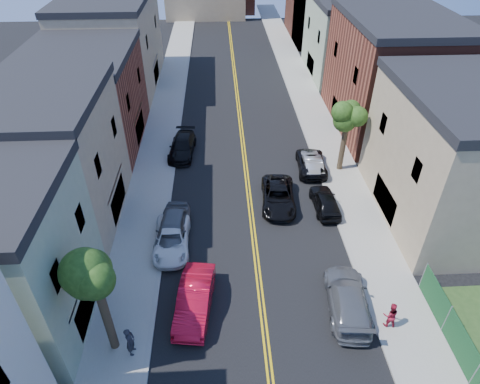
{
  "coord_description": "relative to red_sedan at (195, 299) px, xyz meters",
  "views": [
    {
      "loc": [
        -2.06,
        1.12,
        19.44
      ],
      "look_at": [
        -0.81,
        24.57,
        2.0
      ],
      "focal_mm": 30.99,
      "sensor_mm": 36.0,
      "label": 1
    }
  ],
  "objects": [
    {
      "name": "bldg_right_palegrn",
      "position": [
        17.8,
        35.78,
        3.42
      ],
      "size": [
        9.0,
        12.0,
        8.5
      ],
      "primitive_type": "cube",
      "color": "gray",
      "rests_on": "ground"
    },
    {
      "name": "tree_left_mid",
      "position": [
        -4.08,
        -2.21,
        5.75
      ],
      "size": [
        5.2,
        5.2,
        9.29
      ],
      "color": "#3C2A1E",
      "rests_on": "sidewalk_left"
    },
    {
      "name": "sidewalk_left",
      "position": [
        -4.1,
        23.78,
        -0.76
      ],
      "size": [
        3.2,
        100.0,
        0.15
      ],
      "primitive_type": "cube",
      "color": "gray",
      "rests_on": "ground"
    },
    {
      "name": "black_suv_lane",
      "position": [
        5.9,
        9.36,
        -0.1
      ],
      "size": [
        2.82,
        5.42,
        1.46
      ],
      "primitive_type": "imported",
      "rotation": [
        0.0,
        0.0,
        -0.08
      ],
      "color": "black",
      "rests_on": "ground"
    },
    {
      "name": "curb_left",
      "position": [
        -2.35,
        23.78,
        -0.76
      ],
      "size": [
        0.3,
        100.0,
        0.15
      ],
      "primitive_type": "cube",
      "color": "gray",
      "rests_on": "ground"
    },
    {
      "name": "bldg_right_tan",
      "position": [
        17.8,
        7.78,
        3.67
      ],
      "size": [
        9.0,
        12.0,
        9.0
      ],
      "primitive_type": "cube",
      "color": "#998466",
      "rests_on": "ground"
    },
    {
      "name": "black_car_left",
      "position": [
        -1.7,
        17.12,
        -0.09
      ],
      "size": [
        2.52,
        5.27,
        1.48
      ],
      "primitive_type": "imported",
      "rotation": [
        0.0,
        0.0,
        -0.09
      ],
      "color": "black",
      "rests_on": "ground"
    },
    {
      "name": "grey_car_right",
      "position": [
        8.58,
        -0.39,
        -0.04
      ],
      "size": [
        2.8,
        5.65,
        1.58
      ],
      "primitive_type": "imported",
      "rotation": [
        0.0,
        0.0,
        3.03
      ],
      "color": "#5B5D63",
      "rests_on": "ground"
    },
    {
      "name": "white_pickup",
      "position": [
        -1.7,
        5.16,
        -0.14
      ],
      "size": [
        2.36,
        4.98,
        1.37
      ],
      "primitive_type": "imported",
      "rotation": [
        0.0,
        0.0,
        0.02
      ],
      "color": "white",
      "rests_on": "ground"
    },
    {
      "name": "bldg_left_tan_far",
      "position": [
        -10.2,
        33.78,
        3.92
      ],
      "size": [
        9.0,
        16.0,
        9.5
      ],
      "primitive_type": "cube",
      "color": "#998466",
      "rests_on": "ground"
    },
    {
      "name": "black_car_right",
      "position": [
        9.3,
        8.62,
        -0.12
      ],
      "size": [
        1.79,
        4.22,
        1.42
      ],
      "primitive_type": "imported",
      "rotation": [
        0.0,
        0.0,
        3.17
      ],
      "color": "black",
      "rests_on": "ground"
    },
    {
      "name": "curb_right",
      "position": [
        9.95,
        23.78,
        -0.76
      ],
      "size": [
        0.3,
        100.0,
        0.15
      ],
      "primitive_type": "cube",
      "color": "gray",
      "rests_on": "ground"
    },
    {
      "name": "pedestrian_right",
      "position": [
        10.5,
        -1.72,
        0.15
      ],
      "size": [
        0.86,
        0.7,
        1.66
      ],
      "primitive_type": "imported",
      "rotation": [
        0.0,
        0.0,
        3.05
      ],
      "color": "maroon",
      "rests_on": "sidewalk_right"
    },
    {
      "name": "dark_car_right_far",
      "position": [
        9.3,
        14.04,
        -0.15
      ],
      "size": [
        2.58,
        5.03,
        1.36
      ],
      "primitive_type": "imported",
      "rotation": [
        0.0,
        0.0,
        3.07
      ],
      "color": "black",
      "rests_on": "ground"
    },
    {
      "name": "silver_car_right",
      "position": [
        9.3,
        13.9,
        -0.14
      ],
      "size": [
        1.54,
        4.22,
        1.38
      ],
      "primitive_type": "imported",
      "rotation": [
        0.0,
        0.0,
        3.12
      ],
      "color": "#9B9EA3",
      "rests_on": "ground"
    },
    {
      "name": "sidewalk_right",
      "position": [
        11.7,
        23.78,
        -0.76
      ],
      "size": [
        3.2,
        100.0,
        0.15
      ],
      "primitive_type": "cube",
      "color": "gray",
      "rests_on": "ground"
    },
    {
      "name": "pedestrian_left",
      "position": [
        -3.12,
        -2.65,
        0.23
      ],
      "size": [
        0.5,
        0.7,
        1.82
      ],
      "primitive_type": "imported",
      "rotation": [
        0.0,
        0.0,
        1.48
      ],
      "color": "#222229",
      "rests_on": "sidewalk_left"
    },
    {
      "name": "bldg_right_brick",
      "position": [
        17.8,
        21.78,
        4.17
      ],
      "size": [
        9.0,
        14.0,
        10.0
      ],
      "primitive_type": "cube",
      "color": "brown",
      "rests_on": "ground"
    },
    {
      "name": "bldg_left_brick",
      "position": [
        -10.2,
        19.78,
        3.17
      ],
      "size": [
        9.0,
        12.0,
        8.0
      ],
      "primitive_type": "cube",
      "color": "brown",
      "rests_on": "ground"
    },
    {
      "name": "tree_right_far",
      "position": [
        11.72,
        13.79,
        4.93
      ],
      "size": [
        4.4,
        4.4,
        8.03
      ],
      "color": "#3C2A1E",
      "rests_on": "sidewalk_right"
    },
    {
      "name": "grey_car_left",
      "position": [
        -1.7,
        6.08,
        0.02
      ],
      "size": [
        2.44,
        5.14,
        1.7
      ],
      "primitive_type": "imported",
      "rotation": [
        0.0,
        0.0,
        -0.09
      ],
      "color": "#55575C",
      "rests_on": "ground"
    },
    {
      "name": "bldg_left_tan_near",
      "position": [
        -10.2,
        8.78,
        3.67
      ],
      "size": [
        9.0,
        10.0,
        9.0
      ],
      "primitive_type": "cube",
      "color": "#998466",
      "rests_on": "ground"
    },
    {
      "name": "red_sedan",
      "position": [
        0.0,
        0.0,
        0.0
      ],
      "size": [
        2.38,
        5.22,
        1.66
      ],
      "primitive_type": "imported",
      "rotation": [
        0.0,
        0.0,
        -0.13
      ],
      "color": "red",
      "rests_on": "ground"
    }
  ]
}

